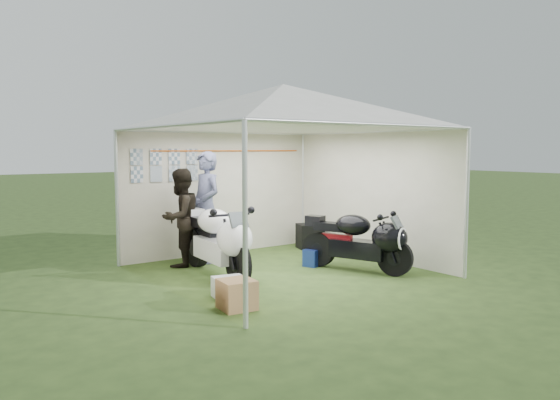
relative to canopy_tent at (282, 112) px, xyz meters
The scene contains 10 objects.
ground 2.58m from the canopy_tent, 89.22° to the right, with size 80.00×80.00×0.00m, color #2E441B.
canopy_tent is the anchor object (origin of this frame).
motorcycle_white 2.23m from the canopy_tent, 164.51° to the left, with size 0.60×2.20×1.08m.
motorcycle_black 2.41m from the canopy_tent, 37.06° to the right, with size 0.93×1.85×0.95m.
paddock_stand 2.53m from the canopy_tent, ahead, with size 0.38×0.24×0.29m, color #233CAD.
person_dark_jacket 2.48m from the canopy_tent, 130.44° to the left, with size 0.81×0.63×1.66m, color black.
person_blue_jacket 2.21m from the canopy_tent, 114.18° to the left, with size 0.71×0.46×1.94m, color slate.
equipment_box 3.19m from the canopy_tent, 38.58° to the left, with size 0.49×0.39×0.49m, color black.
crate_0 2.97m from the canopy_tent, 151.33° to the right, with size 0.41×0.32×0.27m, color silver.
crate_1 3.22m from the canopy_tent, 141.46° to the right, with size 0.41×0.41×0.37m, color olive.
Camera 1 is at (-5.17, -6.99, 1.98)m, focal length 35.00 mm.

